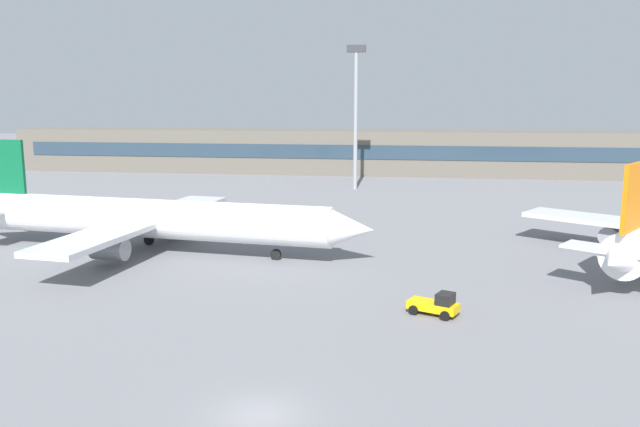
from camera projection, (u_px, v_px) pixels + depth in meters
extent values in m
plane|color=slate|center=(345.00, 241.00, 70.70)|extent=(400.00, 400.00, 0.00)
cube|color=#5B564C|center=(379.00, 152.00, 133.63)|extent=(156.10, 12.00, 9.00)
cube|color=#263847|center=(378.00, 152.00, 127.66)|extent=(148.30, 0.16, 2.80)
cylinder|color=white|center=(153.00, 219.00, 65.16)|extent=(37.81, 8.08, 3.97)
cone|color=white|center=(351.00, 229.00, 60.01)|extent=(4.75, 4.23, 3.77)
cube|color=#0C5933|center=(5.00, 166.00, 68.62)|extent=(4.61, 0.88, 5.74)
cube|color=silver|center=(7.00, 209.00, 69.52)|extent=(4.06, 10.70, 0.25)
cube|color=silver|center=(143.00, 221.00, 65.48)|extent=(8.43, 31.69, 0.52)
cylinder|color=gray|center=(110.00, 249.00, 59.77)|extent=(3.55, 2.44, 2.09)
cylinder|color=gray|center=(173.00, 224.00, 71.71)|extent=(3.55, 2.44, 2.09)
cylinder|color=black|center=(276.00, 254.00, 62.39)|extent=(1.08, 0.53, 1.04)
cylinder|color=black|center=(121.00, 251.00, 63.62)|extent=(1.08, 0.53, 1.04)
cylinder|color=black|center=(149.00, 240.00, 68.79)|extent=(1.08, 0.53, 1.04)
cone|color=white|center=(616.00, 261.00, 48.83)|extent=(4.25, 4.57, 2.62)
cube|color=orange|center=(633.00, 197.00, 50.21)|extent=(2.68, 3.82, 5.42)
cube|color=silver|center=(627.00, 252.00, 50.76)|extent=(9.76, 7.73, 0.24)
cylinder|color=gray|center=(612.00, 235.00, 66.41)|extent=(3.38, 3.72, 1.97)
cube|color=#F2B20C|center=(433.00, 306.00, 46.45)|extent=(3.90, 2.79, 0.60)
cube|color=black|center=(445.00, 299.00, 45.87)|extent=(1.56, 1.72, 0.90)
cylinder|color=black|center=(445.00, 316.00, 45.23)|extent=(0.74, 0.50, 0.70)
cylinder|color=black|center=(453.00, 310.00, 46.54)|extent=(0.74, 0.50, 0.70)
cylinder|color=black|center=(413.00, 310.00, 46.46)|extent=(0.74, 0.50, 0.70)
cylinder|color=black|center=(422.00, 304.00, 47.77)|extent=(0.74, 0.50, 0.70)
cylinder|color=gray|center=(356.00, 122.00, 109.32)|extent=(0.70, 0.70, 23.12)
cube|color=#333338|center=(356.00, 49.00, 107.18)|extent=(3.20, 0.80, 1.20)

